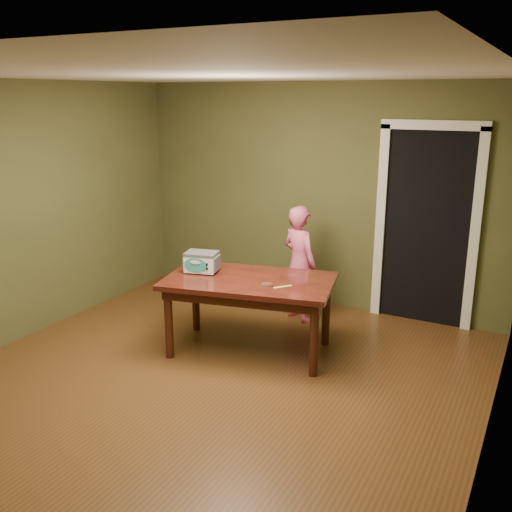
# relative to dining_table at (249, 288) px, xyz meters

# --- Properties ---
(floor) EXTENTS (5.00, 5.00, 0.00)m
(floor) POSITION_rel_dining_table_xyz_m (0.01, -0.89, -0.65)
(floor) COLOR brown
(floor) RESTS_ON ground
(room_shell) EXTENTS (4.52, 5.02, 2.61)m
(room_shell) POSITION_rel_dining_table_xyz_m (0.01, -0.89, 1.06)
(room_shell) COLOR brown
(room_shell) RESTS_ON ground
(doorway) EXTENTS (1.10, 0.66, 2.25)m
(doorway) POSITION_rel_dining_table_xyz_m (1.31, 1.89, 0.41)
(doorway) COLOR black
(doorway) RESTS_ON ground
(dining_table) EXTENTS (1.76, 1.22, 0.75)m
(dining_table) POSITION_rel_dining_table_xyz_m (0.00, 0.00, 0.00)
(dining_table) COLOR black
(dining_table) RESTS_ON floor
(toy_oven) EXTENTS (0.37, 0.29, 0.21)m
(toy_oven) POSITION_rel_dining_table_xyz_m (-0.52, -0.04, 0.21)
(toy_oven) COLOR #4C4F54
(toy_oven) RESTS_ON dining_table
(baking_pan) EXTENTS (0.10, 0.10, 0.02)m
(baking_pan) POSITION_rel_dining_table_xyz_m (0.25, -0.11, 0.11)
(baking_pan) COLOR silver
(baking_pan) RESTS_ON dining_table
(spatula) EXTENTS (0.13, 0.16, 0.01)m
(spatula) POSITION_rel_dining_table_xyz_m (0.39, -0.08, 0.10)
(spatula) COLOR #FFDA6E
(spatula) RESTS_ON dining_table
(child) EXTENTS (0.56, 0.48, 1.30)m
(child) POSITION_rel_dining_table_xyz_m (0.09, 0.99, 0.00)
(child) COLOR #E25D85
(child) RESTS_ON floor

